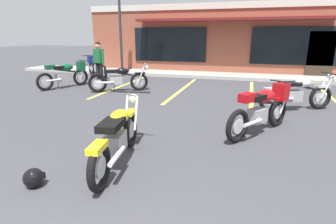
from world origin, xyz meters
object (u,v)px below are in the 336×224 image
Objects in this scene: motorcycle_red_sportbike at (119,78)px; motorcycle_black_cruiser at (297,93)px; motorcycle_blue_standard at (66,74)px; motorcycle_foreground_classic at (118,136)px; parking_lot_lamp_post at (118,3)px; motorcycle_green_cafe_racer at (96,66)px; person_in_black_shirt at (99,60)px; helmet_on_pavement at (34,178)px; motorcycle_orange_scrambler at (263,108)px.

motorcycle_red_sportbike is 5.68m from motorcycle_black_cruiser.
motorcycle_blue_standard is at bearing 172.61° from motorcycle_black_cruiser.
motorcycle_blue_standard is (-4.80, 5.18, 0.07)m from motorcycle_foreground_classic.
parking_lot_lamp_post is at bearing 78.45° from motorcycle_blue_standard.
motorcycle_foreground_classic is at bearing -56.86° from motorcycle_green_cafe_racer.
person_in_black_shirt is 3.18m from parking_lot_lamp_post.
parking_lot_lamp_post reaches higher than motorcycle_black_cruiser.
person_in_black_shirt is 8.04m from helmet_on_pavement.
motorcycle_black_cruiser is 7.47× the size of helmet_on_pavement.
motorcycle_foreground_classic is 1.14× the size of motorcycle_orange_scrambler.
parking_lot_lamp_post is (0.67, 3.27, 2.81)m from motorcycle_blue_standard.
motorcycle_foreground_classic is 7.07m from motorcycle_blue_standard.
motorcycle_red_sportbike is 3.94m from motorcycle_green_cafe_racer.
motorcycle_blue_standard is 7.60m from motorcycle_orange_scrambler.
motorcycle_green_cafe_racer is 9.94m from helmet_on_pavement.
helmet_on_pavement is (-3.84, -5.09, -0.33)m from motorcycle_black_cruiser.
motorcycle_foreground_classic is at bearing -63.94° from parking_lot_lamp_post.
motorcycle_red_sportbike is 0.95× the size of motorcycle_blue_standard.
parking_lot_lamp_post reaches higher than motorcycle_red_sportbike.
motorcycle_blue_standard is 1.10× the size of motorcycle_green_cafe_racer.
motorcycle_green_cafe_racer is (-2.67, 2.90, 0.07)m from motorcycle_red_sportbike.
person_in_black_shirt is (0.74, 1.17, 0.42)m from motorcycle_blue_standard.
motorcycle_blue_standard is 1.45m from person_in_black_shirt.
person_in_black_shirt reaches higher than motorcycle_foreground_classic.
person_in_black_shirt is at bearing -88.14° from parking_lot_lamp_post.
motorcycle_orange_scrambler is 0.36× the size of parking_lot_lamp_post.
motorcycle_red_sportbike is 1.05× the size of motorcycle_green_cafe_racer.
motorcycle_foreground_classic reaches higher than helmet_on_pavement.
person_in_black_shirt reaches higher than motorcycle_orange_scrambler.
motorcycle_red_sportbike is 2.28m from motorcycle_blue_standard.
motorcycle_foreground_classic and motorcycle_black_cruiser have the same top height.
motorcycle_red_sportbike is at bearing -40.05° from person_in_black_shirt.
motorcycle_red_sportbike is at bearing -47.35° from motorcycle_green_cafe_racer.
motorcycle_red_sportbike and motorcycle_orange_scrambler have the same top height.
motorcycle_green_cafe_racer is at bearing 155.33° from motorcycle_black_cruiser.
motorcycle_green_cafe_racer is 1.07× the size of person_in_black_shirt.
helmet_on_pavement is at bearing -70.25° from parking_lot_lamp_post.
motorcycle_green_cafe_racer and motorcycle_orange_scrambler have the same top height.
motorcycle_foreground_classic is 7.56m from person_in_black_shirt.
helmet_on_pavement is at bearing -129.58° from motorcycle_foreground_classic.
parking_lot_lamp_post is (1.06, 0.49, 2.81)m from motorcycle_green_cafe_racer.
helmet_on_pavement is at bearing -73.60° from motorcycle_red_sportbike.
parking_lot_lamp_post is (-7.21, 4.30, 2.88)m from motorcycle_black_cruiser.
motorcycle_red_sportbike is 5.53m from motorcycle_orange_scrambler.
motorcycle_foreground_classic is 5.17m from motorcycle_black_cruiser.
motorcycle_red_sportbike is at bearing -64.67° from parking_lot_lamp_post.
motorcycle_black_cruiser reaches higher than helmet_on_pavement.
motorcycle_foreground_classic is 1.12× the size of motorcycle_red_sportbike.
person_in_black_shirt reaches higher than motorcycle_green_cafe_racer.
motorcycle_black_cruiser is at bearing -17.09° from person_in_black_shirt.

